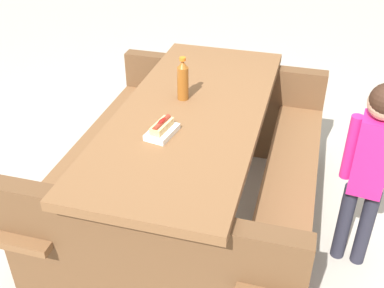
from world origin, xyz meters
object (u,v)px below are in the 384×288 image
(picnic_table, at_px, (192,156))
(child_in_coat, at_px, (372,157))
(soda_bottle, at_px, (183,80))
(hotdog_tray, at_px, (162,129))

(picnic_table, bearing_deg, child_in_coat, 77.46)
(soda_bottle, relative_size, child_in_coat, 0.23)
(soda_bottle, distance_m, hotdog_tray, 0.40)
(picnic_table, distance_m, hotdog_tray, 0.45)
(soda_bottle, bearing_deg, hotdog_tray, -4.27)
(picnic_table, relative_size, soda_bottle, 7.87)
(picnic_table, height_order, soda_bottle, soda_bottle)
(soda_bottle, xyz_separation_m, hotdog_tray, (0.39, -0.03, -0.08))
(picnic_table, relative_size, child_in_coat, 1.80)
(soda_bottle, distance_m, child_in_coat, 1.05)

